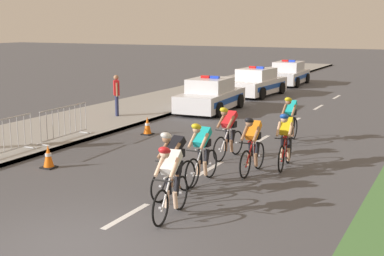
{
  "coord_description": "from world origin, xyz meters",
  "views": [
    {
      "loc": [
        5.77,
        -6.65,
        3.8
      ],
      "look_at": [
        -0.46,
        5.61,
        1.1
      ],
      "focal_mm": 49.39,
      "sensor_mm": 36.0,
      "label": 1
    }
  ],
  "objects_px": {
    "cyclist_lead": "(170,180)",
    "cyclist_seventh": "(290,119)",
    "spectator_closest": "(117,92)",
    "police_car_nearest": "(211,96)",
    "traffic_cone_near": "(48,157)",
    "crowd_barrier_middle": "(65,123)",
    "traffic_cone_mid": "(147,126)",
    "cyclist_fourth": "(252,144)",
    "cyclist_third": "(201,152)",
    "crowd_barrier_front": "(3,138)",
    "cyclist_second": "(173,163)",
    "police_car_second": "(257,83)",
    "police_car_third": "(289,74)",
    "cyclist_sixth": "(228,132)",
    "cyclist_fifth": "(285,139)"
  },
  "relations": [
    {
      "from": "cyclist_fifth",
      "to": "cyclist_fourth",
      "type": "bearing_deg",
      "value": -122.27
    },
    {
      "from": "cyclist_second",
      "to": "cyclist_sixth",
      "type": "relative_size",
      "value": 1.0
    },
    {
      "from": "cyclist_sixth",
      "to": "crowd_barrier_middle",
      "type": "xyz_separation_m",
      "value": [
        -5.56,
        -0.51,
        -0.14
      ]
    },
    {
      "from": "cyclist_fifth",
      "to": "cyclist_second",
      "type": "bearing_deg",
      "value": -113.34
    },
    {
      "from": "cyclist_fourth",
      "to": "spectator_closest",
      "type": "height_order",
      "value": "spectator_closest"
    },
    {
      "from": "police_car_nearest",
      "to": "traffic_cone_near",
      "type": "xyz_separation_m",
      "value": [
        0.11,
        -10.59,
        -0.37
      ]
    },
    {
      "from": "cyclist_fifth",
      "to": "cyclist_sixth",
      "type": "distance_m",
      "value": 1.79
    },
    {
      "from": "cyclist_fifth",
      "to": "police_car_nearest",
      "type": "relative_size",
      "value": 0.38
    },
    {
      "from": "police_car_third",
      "to": "cyclist_seventh",
      "type": "bearing_deg",
      "value": -73.12
    },
    {
      "from": "traffic_cone_mid",
      "to": "traffic_cone_near",
      "type": "bearing_deg",
      "value": -90.67
    },
    {
      "from": "police_car_nearest",
      "to": "traffic_cone_mid",
      "type": "height_order",
      "value": "police_car_nearest"
    },
    {
      "from": "cyclist_third",
      "to": "cyclist_fourth",
      "type": "relative_size",
      "value": 1.0
    },
    {
      "from": "cyclist_lead",
      "to": "police_car_nearest",
      "type": "xyz_separation_m",
      "value": [
        -4.87,
        12.37,
        -0.11
      ]
    },
    {
      "from": "spectator_closest",
      "to": "cyclist_sixth",
      "type": "bearing_deg",
      "value": -30.95
    },
    {
      "from": "traffic_cone_near",
      "to": "crowd_barrier_middle",
      "type": "bearing_deg",
      "value": 122.2
    },
    {
      "from": "cyclist_sixth",
      "to": "police_car_nearest",
      "type": "xyz_separation_m",
      "value": [
        -4.01,
        7.43,
        -0.11
      ]
    },
    {
      "from": "police_car_third",
      "to": "traffic_cone_mid",
      "type": "relative_size",
      "value": 6.96
    },
    {
      "from": "cyclist_lead",
      "to": "cyclist_seventh",
      "type": "relative_size",
      "value": 1.0
    },
    {
      "from": "cyclist_third",
      "to": "crowd_barrier_front",
      "type": "bearing_deg",
      "value": -174.87
    },
    {
      "from": "cyclist_lead",
      "to": "spectator_closest",
      "type": "relative_size",
      "value": 1.03
    },
    {
      "from": "cyclist_fourth",
      "to": "police_car_second",
      "type": "relative_size",
      "value": 0.38
    },
    {
      "from": "cyclist_fourth",
      "to": "cyclist_seventh",
      "type": "xyz_separation_m",
      "value": [
        -0.22,
        4.06,
        0.0
      ]
    },
    {
      "from": "cyclist_seventh",
      "to": "police_car_nearest",
      "type": "distance_m",
      "value": 6.76
    },
    {
      "from": "police_car_nearest",
      "to": "traffic_cone_near",
      "type": "relative_size",
      "value": 7.02
    },
    {
      "from": "cyclist_fifth",
      "to": "crowd_barrier_front",
      "type": "height_order",
      "value": "cyclist_fifth"
    },
    {
      "from": "traffic_cone_near",
      "to": "spectator_closest",
      "type": "xyz_separation_m",
      "value": [
        -2.75,
        7.14,
        0.77
      ]
    },
    {
      "from": "cyclist_second",
      "to": "cyclist_seventh",
      "type": "height_order",
      "value": "same"
    },
    {
      "from": "police_car_third",
      "to": "spectator_closest",
      "type": "distance_m",
      "value": 15.49
    },
    {
      "from": "cyclist_sixth",
      "to": "police_car_third",
      "type": "distance_m",
      "value": 19.65
    },
    {
      "from": "cyclist_third",
      "to": "traffic_cone_near",
      "type": "distance_m",
      "value": 4.34
    },
    {
      "from": "police_car_third",
      "to": "traffic_cone_mid",
      "type": "height_order",
      "value": "police_car_third"
    },
    {
      "from": "cyclist_fourth",
      "to": "cyclist_sixth",
      "type": "relative_size",
      "value": 1.0
    },
    {
      "from": "police_car_nearest",
      "to": "police_car_second",
      "type": "bearing_deg",
      "value": 90.02
    },
    {
      "from": "police_car_nearest",
      "to": "traffic_cone_near",
      "type": "bearing_deg",
      "value": -89.4
    },
    {
      "from": "cyclist_second",
      "to": "crowd_barrier_front",
      "type": "distance_m",
      "value": 5.92
    },
    {
      "from": "cyclist_second",
      "to": "crowd_barrier_middle",
      "type": "distance_m",
      "value": 6.67
    },
    {
      "from": "cyclist_lead",
      "to": "police_car_third",
      "type": "xyz_separation_m",
      "value": [
        -4.87,
        24.18,
        -0.11
      ]
    },
    {
      "from": "cyclist_fourth",
      "to": "police_car_nearest",
      "type": "relative_size",
      "value": 0.38
    },
    {
      "from": "cyclist_seventh",
      "to": "cyclist_lead",
      "type": "bearing_deg",
      "value": -90.76
    },
    {
      "from": "spectator_closest",
      "to": "crowd_barrier_front",
      "type": "bearing_deg",
      "value": -81.64
    },
    {
      "from": "cyclist_fourth",
      "to": "cyclist_fifth",
      "type": "relative_size",
      "value": 1.0
    },
    {
      "from": "cyclist_lead",
      "to": "cyclist_third",
      "type": "xyz_separation_m",
      "value": [
        -0.49,
        2.41,
        0.0
      ]
    },
    {
      "from": "crowd_barrier_middle",
      "to": "traffic_cone_mid",
      "type": "xyz_separation_m",
      "value": [
        1.73,
        2.31,
        -0.34
      ]
    },
    {
      "from": "cyclist_seventh",
      "to": "traffic_cone_near",
      "type": "xyz_separation_m",
      "value": [
        -4.86,
        -6.02,
        -0.48
      ]
    },
    {
      "from": "cyclist_seventh",
      "to": "police_car_third",
      "type": "xyz_separation_m",
      "value": [
        -4.97,
        16.38,
        -0.11
      ]
    },
    {
      "from": "police_car_second",
      "to": "crowd_barrier_front",
      "type": "xyz_separation_m",
      "value": [
        -1.6,
        -16.43,
        -0.03
      ]
    },
    {
      "from": "cyclist_lead",
      "to": "cyclist_fourth",
      "type": "xyz_separation_m",
      "value": [
        0.32,
        3.74,
        0.0
      ]
    },
    {
      "from": "cyclist_lead",
      "to": "cyclist_second",
      "type": "bearing_deg",
      "value": 116.33
    },
    {
      "from": "cyclist_lead",
      "to": "spectator_closest",
      "type": "height_order",
      "value": "spectator_closest"
    },
    {
      "from": "cyclist_lead",
      "to": "police_car_third",
      "type": "distance_m",
      "value": 24.66
    }
  ]
}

